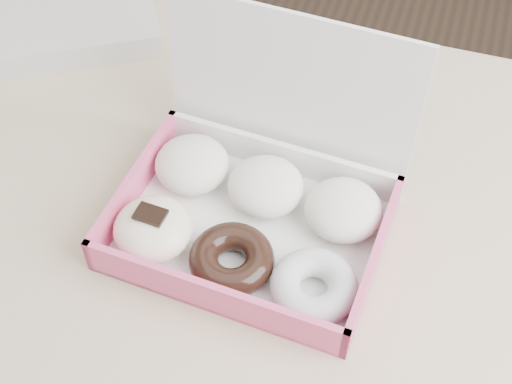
% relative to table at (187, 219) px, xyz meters
% --- Properties ---
extents(table, '(1.20, 0.80, 0.75)m').
position_rel_table_xyz_m(table, '(0.00, 0.00, 0.00)').
color(table, tan).
rests_on(table, ground).
extents(donut_box, '(0.35, 0.29, 0.24)m').
position_rel_table_xyz_m(donut_box, '(0.11, -0.03, 0.12)').
color(donut_box, white).
rests_on(donut_box, table).
extents(newspapers, '(0.32, 0.31, 0.04)m').
position_rel_table_xyz_m(newspapers, '(-0.29, 0.26, 0.10)').
color(newspapers, white).
rests_on(newspapers, table).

